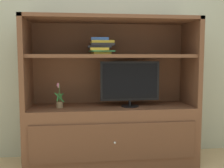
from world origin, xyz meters
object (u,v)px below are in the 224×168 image
at_px(tv_monitor, 130,82).
at_px(magazine_stack, 101,46).
at_px(media_console, 111,119).
at_px(potted_plant, 59,102).

xyz_separation_m(tv_monitor, magazine_stack, (-0.31, 0.05, 0.39)).
relative_size(media_console, magazine_stack, 5.50).
xyz_separation_m(media_console, magazine_stack, (-0.12, -0.01, 0.81)).
distance_m(media_console, magazine_stack, 0.82).
relative_size(tv_monitor, magazine_stack, 1.91).
bearing_deg(media_console, magazine_stack, -176.15).
relative_size(tv_monitor, potted_plant, 2.41).
bearing_deg(media_console, potted_plant, -175.38).
xyz_separation_m(media_console, potted_plant, (-0.57, -0.05, 0.22)).
bearing_deg(tv_monitor, potted_plant, 178.79).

